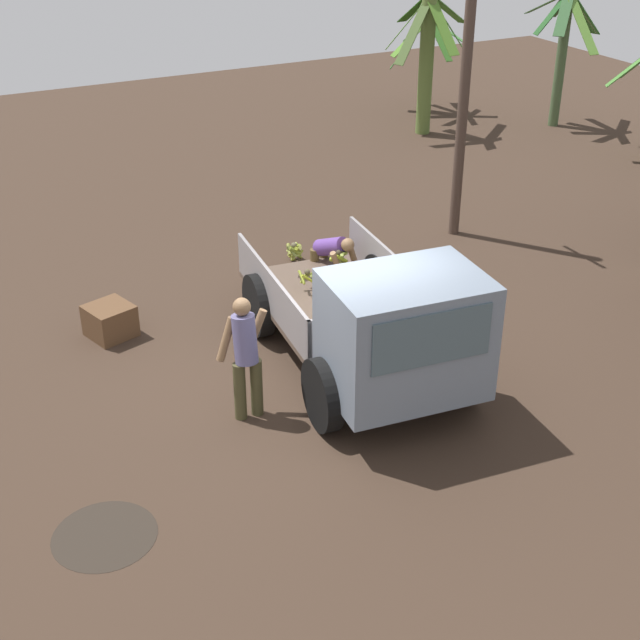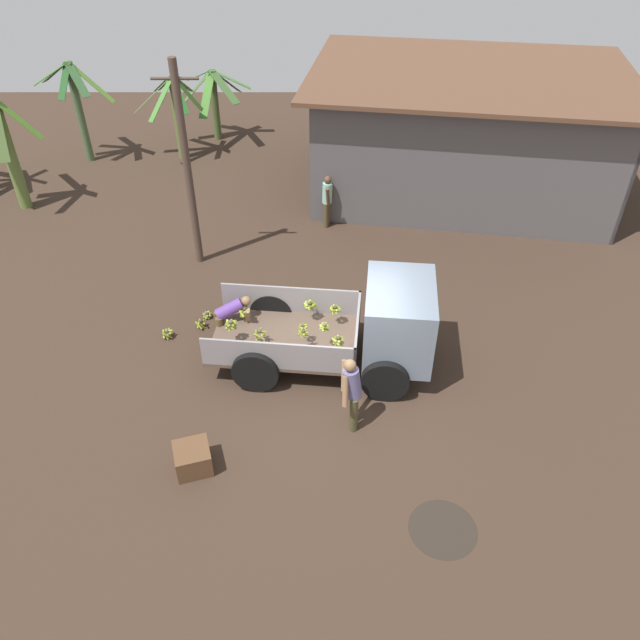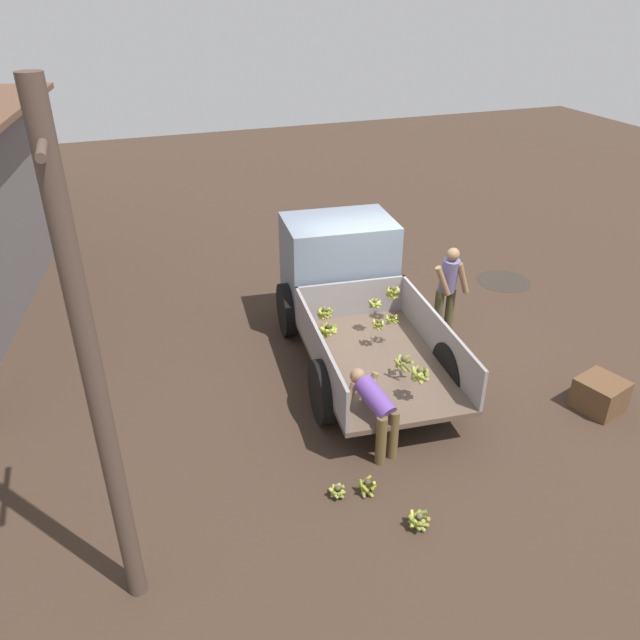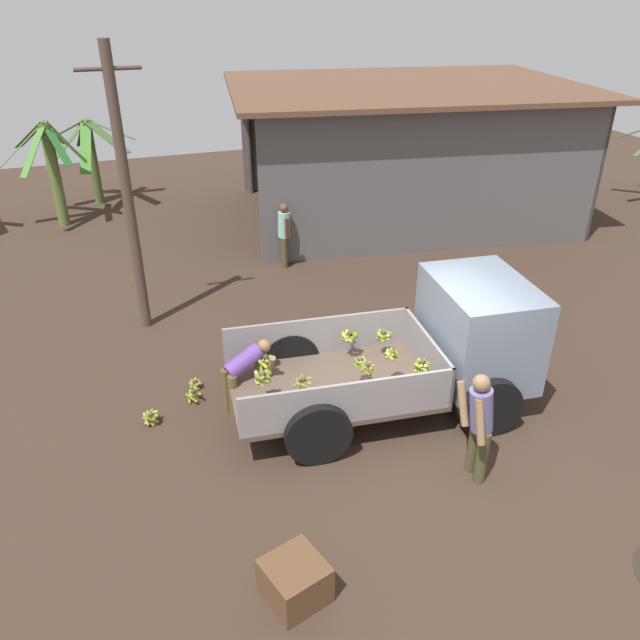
# 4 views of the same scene
# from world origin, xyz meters

# --- Properties ---
(ground) EXTENTS (36.00, 36.00, 0.00)m
(ground) POSITION_xyz_m (0.00, 0.00, 0.00)
(ground) COLOR #3B2B20
(cargo_truck) EXTENTS (4.72, 2.56, 2.00)m
(cargo_truck) POSITION_xyz_m (0.64, 0.52, 1.05)
(cargo_truck) COLOR brown
(cargo_truck) RESTS_ON ground
(warehouse_shed) EXTENTS (10.21, 8.15, 3.55)m
(warehouse_shed) POSITION_xyz_m (4.43, 8.88, 2.57)
(warehouse_shed) COLOR #585455
(warehouse_shed) RESTS_ON ground
(utility_pole) EXTENTS (1.05, 0.19, 5.16)m
(utility_pole) POSITION_xyz_m (-3.60, 4.57, 2.64)
(utility_pole) COLOR #4B3A30
(utility_pole) RESTS_ON ground
(banana_palm_0) EXTENTS (2.62, 2.27, 2.46)m
(banana_palm_0) POSITION_xyz_m (-4.17, 12.81, 1.40)
(banana_palm_0) COLOR #4D6030
(banana_palm_0) RESTS_ON ground
(banana_palm_1) EXTENTS (2.32, 2.21, 2.78)m
(banana_palm_1) POSITION_xyz_m (-5.20, 11.16, 1.49)
(banana_palm_1) COLOR #5B6E32
(banana_palm_1) RESTS_ON ground
(person_foreground_visitor) EXTENTS (0.40, 0.71, 1.65)m
(person_foreground_visitor) POSITION_xyz_m (0.16, -1.23, 0.92)
(person_foreground_visitor) COLOR #474327
(person_foreground_visitor) RESTS_ON ground
(person_worker_loading) EXTENTS (0.85, 0.70, 1.10)m
(person_worker_loading) POSITION_xyz_m (-2.39, 1.31, 0.69)
(person_worker_loading) COLOR brown
(person_worker_loading) RESTS_ON ground
(person_bystander_near_shed) EXTENTS (0.39, 0.60, 1.53)m
(person_bystander_near_shed) POSITION_xyz_m (-0.22, 6.43, 0.85)
(person_bystander_near_shed) COLOR #4E4128
(person_bystander_near_shed) RESTS_ON ground
(banana_bunch_on_ground_0) EXTENTS (0.22, 0.23, 0.17)m
(banana_bunch_on_ground_0) POSITION_xyz_m (-3.06, 2.10, 0.09)
(banana_bunch_on_ground_0) COLOR #48412F
(banana_bunch_on_ground_0) RESTS_ON ground
(banana_bunch_on_ground_1) EXTENTS (0.25, 0.25, 0.24)m
(banana_bunch_on_ground_1) POSITION_xyz_m (-3.14, 1.73, 0.14)
(banana_bunch_on_ground_1) COLOR #423C2B
(banana_bunch_on_ground_1) RESTS_ON ground
(banana_bunch_on_ground_2) EXTENTS (0.27, 0.28, 0.22)m
(banana_bunch_on_ground_2) POSITION_xyz_m (-3.85, 1.38, 0.13)
(banana_bunch_on_ground_2) COLOR brown
(banana_bunch_on_ground_2) RESTS_ON ground
(wooden_crate_0) EXTENTS (0.77, 0.77, 0.49)m
(wooden_crate_0) POSITION_xyz_m (-2.68, -2.25, 0.24)
(wooden_crate_0) COLOR brown
(wooden_crate_0) RESTS_ON ground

